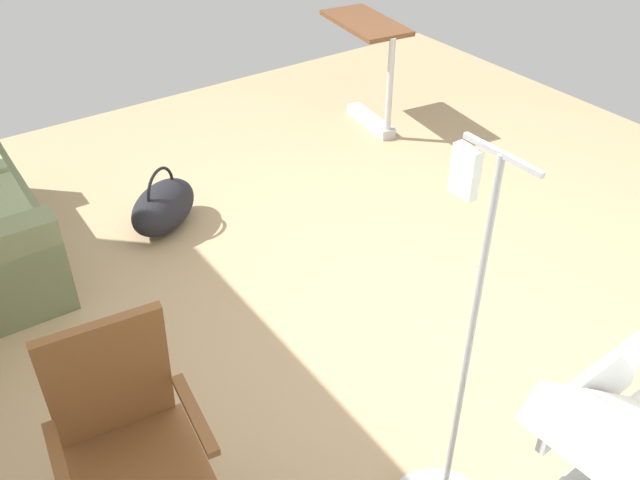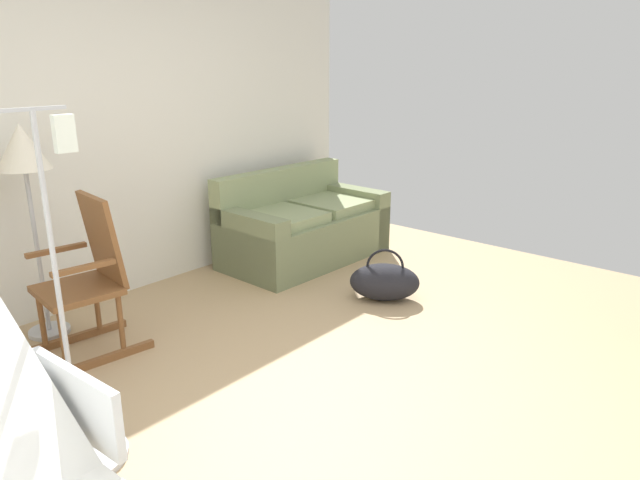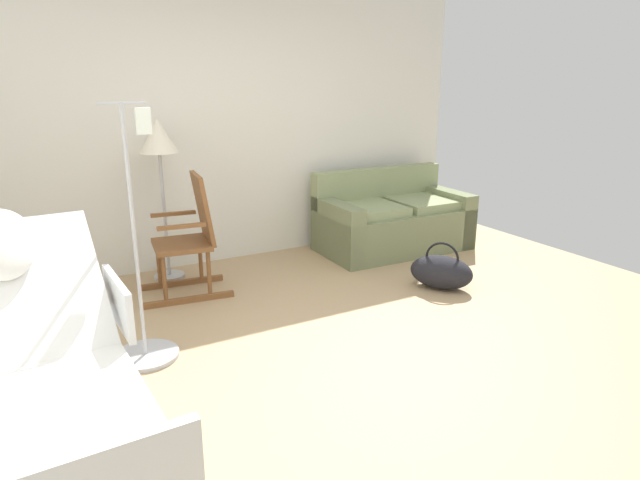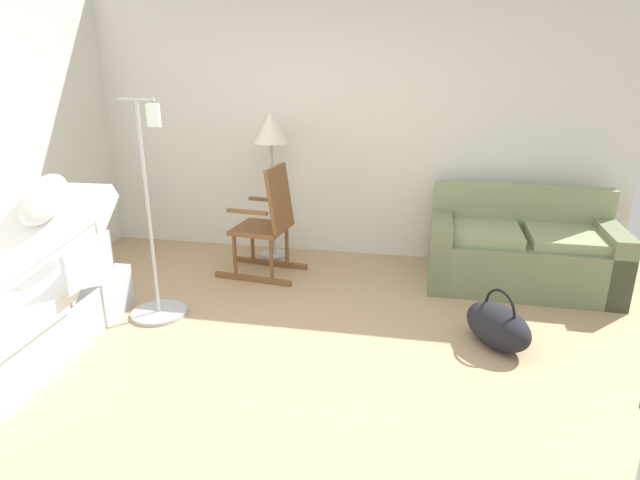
{
  "view_description": "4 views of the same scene",
  "coord_description": "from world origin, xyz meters",
  "px_view_note": "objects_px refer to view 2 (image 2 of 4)",
  "views": [
    {
      "loc": [
        -2.32,
        1.96,
        2.57
      ],
      "look_at": [
        -0.13,
        0.43,
        0.67
      ],
      "focal_mm": 38.78,
      "sensor_mm": 36.0,
      "label": 1
    },
    {
      "loc": [
        -2.32,
        -1.84,
        1.88
      ],
      "look_at": [
        0.21,
        0.34,
        0.84
      ],
      "focal_mm": 32.88,
      "sensor_mm": 36.0,
      "label": 2
    },
    {
      "loc": [
        -1.86,
        -2.91,
        1.84
      ],
      "look_at": [
        -0.05,
        0.33,
        0.73
      ],
      "focal_mm": 31.11,
      "sensor_mm": 36.0,
      "label": 3
    },
    {
      "loc": [
        0.75,
        -2.88,
        1.92
      ],
      "look_at": [
        0.05,
        0.7,
        0.69
      ],
      "focal_mm": 29.48,
      "sensor_mm": 36.0,
      "label": 4
    }
  ],
  "objects_px": {
    "floor_lamp": "(24,162)",
    "duffel_bag": "(385,282)",
    "iv_pole": "(78,414)",
    "rocking_chair": "(88,279)",
    "couch": "(303,228)"
  },
  "relations": [
    {
      "from": "floor_lamp",
      "to": "duffel_bag",
      "type": "height_order",
      "value": "floor_lamp"
    },
    {
      "from": "floor_lamp",
      "to": "iv_pole",
      "type": "bearing_deg",
      "value": -109.85
    },
    {
      "from": "rocking_chair",
      "to": "duffel_bag",
      "type": "distance_m",
      "value": 2.23
    },
    {
      "from": "duffel_bag",
      "to": "iv_pole",
      "type": "bearing_deg",
      "value": -179.58
    },
    {
      "from": "couch",
      "to": "floor_lamp",
      "type": "bearing_deg",
      "value": 173.44
    },
    {
      "from": "couch",
      "to": "floor_lamp",
      "type": "xyz_separation_m",
      "value": [
        -2.38,
        0.27,
        0.92
      ]
    },
    {
      "from": "couch",
      "to": "duffel_bag",
      "type": "bearing_deg",
      "value": -105.16
    },
    {
      "from": "floor_lamp",
      "to": "iv_pole",
      "type": "relative_size",
      "value": 0.88
    },
    {
      "from": "couch",
      "to": "rocking_chair",
      "type": "height_order",
      "value": "rocking_chair"
    },
    {
      "from": "floor_lamp",
      "to": "iv_pole",
      "type": "distance_m",
      "value": 1.85
    },
    {
      "from": "duffel_bag",
      "to": "iv_pole",
      "type": "relative_size",
      "value": 0.38
    },
    {
      "from": "rocking_chair",
      "to": "couch",
      "type": "bearing_deg",
      "value": 5.2
    },
    {
      "from": "duffel_bag",
      "to": "rocking_chair",
      "type": "bearing_deg",
      "value": 153.68
    },
    {
      "from": "couch",
      "to": "iv_pole",
      "type": "xyz_separation_m",
      "value": [
        -2.92,
        -1.2,
        -0.06
      ]
    },
    {
      "from": "couch",
      "to": "rocking_chair",
      "type": "distance_m",
      "value": 2.31
    }
  ]
}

